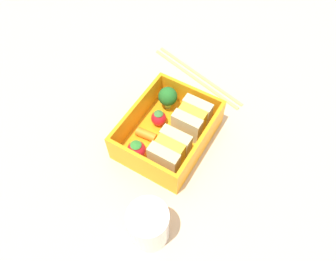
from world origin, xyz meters
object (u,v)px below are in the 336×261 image
(sandwich_left, at_px, (192,118))
(broccoli_floret, at_px, (168,97))
(carrot_stick_far_left, at_px, (146,135))
(strawberry_left, at_px, (159,118))
(strawberry_far_left, at_px, (136,149))
(drinking_glass, at_px, (149,225))
(chopstick_pair, at_px, (197,76))
(sandwich_center_left, at_px, (170,151))

(sandwich_left, distance_m, broccoli_floret, 0.06)
(sandwich_left, relative_size, carrot_stick_far_left, 1.60)
(strawberry_left, height_order, strawberry_far_left, strawberry_far_left)
(strawberry_far_left, bearing_deg, drinking_glass, 41.76)
(chopstick_pair, bearing_deg, sandwich_center_left, 14.64)
(chopstick_pair, bearing_deg, strawberry_left, -0.96)
(strawberry_left, xyz_separation_m, drinking_glass, (0.17, 0.09, 0.01))
(sandwich_left, bearing_deg, sandwich_center_left, 0.00)
(broccoli_floret, height_order, drinking_glass, drinking_glass)
(strawberry_left, bearing_deg, carrot_stick_far_left, -3.77)
(sandwich_center_left, relative_size, broccoli_floret, 1.22)
(drinking_glass, bearing_deg, sandwich_left, -169.45)
(sandwich_center_left, relative_size, strawberry_left, 1.73)
(carrot_stick_far_left, bearing_deg, chopstick_pair, 178.46)
(chopstick_pair, distance_m, drinking_glass, 0.33)
(broccoli_floret, distance_m, chopstick_pair, 0.11)
(strawberry_far_left, bearing_deg, strawberry_left, -177.49)
(broccoli_floret, bearing_deg, carrot_stick_far_left, 1.83)
(strawberry_far_left, height_order, chopstick_pair, strawberry_far_left)
(broccoli_floret, xyz_separation_m, drinking_glass, (0.21, 0.09, -0.00))
(strawberry_far_left, bearing_deg, sandwich_center_left, 113.77)
(carrot_stick_far_left, height_order, drinking_glass, drinking_glass)
(sandwich_center_left, relative_size, strawberry_far_left, 1.54)
(strawberry_left, bearing_deg, drinking_glass, 27.65)
(broccoli_floret, distance_m, drinking_glass, 0.23)
(sandwich_left, distance_m, strawberry_left, 0.06)
(sandwich_left, distance_m, sandwich_center_left, 0.07)
(strawberry_far_left, height_order, drinking_glass, drinking_glass)
(strawberry_left, relative_size, drinking_glass, 0.45)
(sandwich_left, relative_size, chopstick_pair, 0.26)
(chopstick_pair, xyz_separation_m, drinking_glass, (0.31, 0.09, 0.03))
(chopstick_pair, bearing_deg, broccoli_floret, -4.01)
(broccoli_floret, height_order, carrot_stick_far_left, broccoli_floret)
(broccoli_floret, bearing_deg, sandwich_center_left, 32.52)
(broccoli_floret, bearing_deg, strawberry_far_left, 4.09)
(broccoli_floret, height_order, chopstick_pair, broccoli_floret)
(broccoli_floret, distance_m, strawberry_far_left, 0.11)
(chopstick_pair, bearing_deg, drinking_glass, 15.49)
(strawberry_left, distance_m, carrot_stick_far_left, 0.04)
(strawberry_left, height_order, drinking_glass, drinking_glass)
(carrot_stick_far_left, xyz_separation_m, drinking_glass, (0.13, 0.09, 0.02))
(sandwich_center_left, height_order, chopstick_pair, sandwich_center_left)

